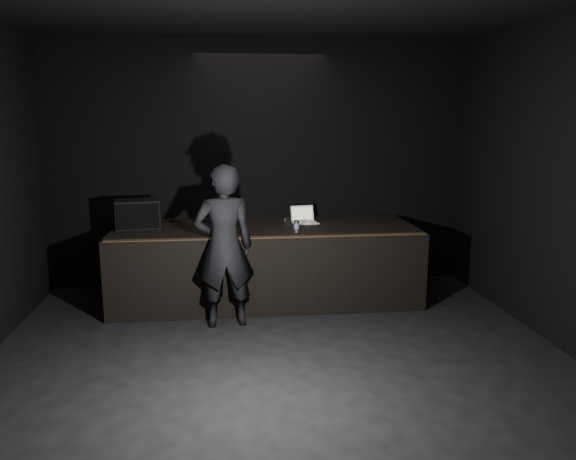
# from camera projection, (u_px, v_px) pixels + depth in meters

# --- Properties ---
(ground) EXTENTS (7.00, 7.00, 0.00)m
(ground) POSITION_uv_depth(u_px,v_px,m) (289.00, 394.00, 5.03)
(ground) COLOR black
(ground) RESTS_ON ground
(room_walls) EXTENTS (6.10, 7.10, 3.52)m
(room_walls) POSITION_uv_depth(u_px,v_px,m) (289.00, 168.00, 4.63)
(room_walls) COLOR black
(room_walls) RESTS_ON ground
(stage_riser) EXTENTS (4.00, 1.50, 1.00)m
(stage_riser) POSITION_uv_depth(u_px,v_px,m) (265.00, 263.00, 7.59)
(stage_riser) COLOR black
(stage_riser) RESTS_ON ground
(riser_lip) EXTENTS (3.92, 0.10, 0.01)m
(riser_lip) POSITION_uv_depth(u_px,v_px,m) (269.00, 237.00, 6.80)
(riser_lip) COLOR brown
(riser_lip) RESTS_ON stage_riser
(stage_monitor) EXTENTS (0.62, 0.50, 0.38)m
(stage_monitor) POSITION_uv_depth(u_px,v_px,m) (138.00, 214.00, 7.36)
(stage_monitor) COLOR black
(stage_monitor) RESTS_ON stage_riser
(cable) EXTENTS (1.03, 0.15, 0.02)m
(cable) POSITION_uv_depth(u_px,v_px,m) (197.00, 221.00, 7.81)
(cable) COLOR black
(cable) RESTS_ON stage_riser
(laptop) EXTENTS (0.38, 0.35, 0.23)m
(laptop) POSITION_uv_depth(u_px,v_px,m) (304.00, 218.00, 7.75)
(laptop) COLOR white
(laptop) RESTS_ON stage_riser
(beer_can) EXTENTS (0.07, 0.07, 0.16)m
(beer_can) POSITION_uv_depth(u_px,v_px,m) (296.00, 226.00, 7.10)
(beer_can) COLOR silver
(beer_can) RESTS_ON stage_riser
(plastic_cup) EXTENTS (0.09, 0.09, 0.11)m
(plastic_cup) POSITION_uv_depth(u_px,v_px,m) (288.00, 222.00, 7.54)
(plastic_cup) COLOR white
(plastic_cup) RESTS_ON stage_riser
(wii_remote) EXTENTS (0.12, 0.12, 0.03)m
(wii_remote) POSITION_uv_depth(u_px,v_px,m) (233.00, 237.00, 6.80)
(wii_remote) COLOR white
(wii_remote) RESTS_ON stage_riser
(person) EXTENTS (0.76, 0.55, 1.92)m
(person) POSITION_uv_depth(u_px,v_px,m) (224.00, 247.00, 6.51)
(person) COLOR black
(person) RESTS_ON ground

